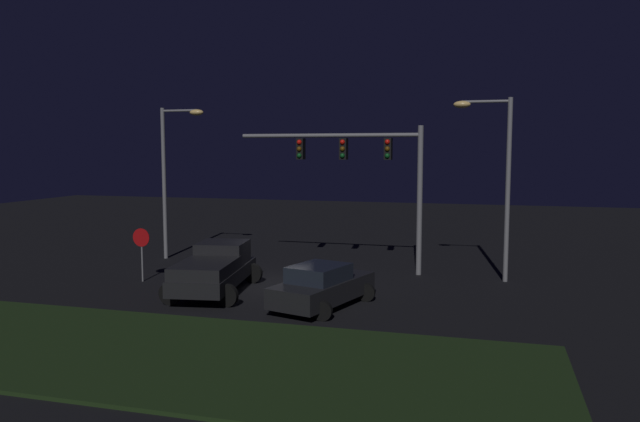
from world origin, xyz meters
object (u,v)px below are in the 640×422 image
(street_lamp_right, at_px, (496,166))
(traffic_signal_gantry, at_px, (365,163))
(street_lamp_left, at_px, (172,164))
(stop_sign, at_px, (142,244))
(pickup_truck, at_px, (216,266))
(car_sedan, at_px, (322,286))

(street_lamp_right, bearing_deg, traffic_signal_gantry, 175.86)
(street_lamp_left, height_order, street_lamp_right, street_lamp_right)
(traffic_signal_gantry, xyz_separation_m, stop_sign, (-8.47, -4.49, -3.34))
(stop_sign, bearing_deg, pickup_truck, -13.52)
(car_sedan, relative_size, traffic_signal_gantry, 0.57)
(car_sedan, height_order, stop_sign, stop_sign)
(traffic_signal_gantry, relative_size, stop_sign, 3.73)
(pickup_truck, xyz_separation_m, street_lamp_left, (-5.15, 6.08, 3.76))
(car_sedan, bearing_deg, pickup_truck, 93.08)
(street_lamp_right, height_order, stop_sign, street_lamp_right)
(street_lamp_right, bearing_deg, street_lamp_left, 175.97)
(pickup_truck, xyz_separation_m, traffic_signal_gantry, (4.70, 5.40, 3.90))
(traffic_signal_gantry, bearing_deg, car_sedan, -91.43)
(traffic_signal_gantry, relative_size, street_lamp_right, 1.10)
(car_sedan, xyz_separation_m, traffic_signal_gantry, (0.16, 6.49, 4.16))
(pickup_truck, bearing_deg, street_lamp_right, -72.75)
(car_sedan, height_order, street_lamp_right, street_lamp_right)
(pickup_truck, height_order, car_sedan, pickup_truck)
(stop_sign, bearing_deg, traffic_signal_gantry, 27.96)
(traffic_signal_gantry, relative_size, street_lamp_left, 1.11)
(car_sedan, distance_m, street_lamp_right, 9.31)
(pickup_truck, relative_size, car_sedan, 1.19)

